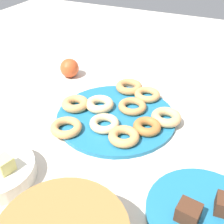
# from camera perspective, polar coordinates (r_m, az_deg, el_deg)

# --- Properties ---
(ground_plane) EXTENTS (2.40, 2.40, 0.00)m
(ground_plane) POSITION_cam_1_polar(r_m,az_deg,el_deg) (0.88, 0.82, -1.24)
(ground_plane) COLOR beige
(donut_plate) EXTENTS (0.37, 0.37, 0.01)m
(donut_plate) POSITION_cam_1_polar(r_m,az_deg,el_deg) (0.88, 0.82, -0.92)
(donut_plate) COLOR #1E6B93
(donut_plate) RESTS_ON ground_plane
(donut_0) EXTENTS (0.12, 0.12, 0.03)m
(donut_0) POSITION_cam_1_polar(r_m,az_deg,el_deg) (1.00, 3.46, 5.10)
(donut_0) COLOR #C6844C
(donut_0) RESTS_ON donut_plate
(donut_1) EXTENTS (0.12, 0.12, 0.02)m
(donut_1) POSITION_cam_1_polar(r_m,az_deg,el_deg) (0.82, -9.23, -3.08)
(donut_1) COLOR tan
(donut_1) RESTS_ON donut_plate
(donut_2) EXTENTS (0.11, 0.11, 0.03)m
(donut_2) POSITION_cam_1_polar(r_m,az_deg,el_deg) (0.81, 7.06, -2.91)
(donut_2) COLOR #AD6B33
(donut_2) RESTS_ON donut_plate
(donut_3) EXTENTS (0.10, 0.10, 0.02)m
(donut_3) POSITION_cam_1_polar(r_m,az_deg,el_deg) (0.82, -1.55, -2.32)
(donut_3) COLOR #EABC84
(donut_3) RESTS_ON donut_plate
(donut_4) EXTENTS (0.09, 0.09, 0.02)m
(donut_4) POSITION_cam_1_polar(r_m,az_deg,el_deg) (0.90, 4.12, 1.15)
(donut_4) COLOR #C6844C
(donut_4) RESTS_ON donut_plate
(donut_5) EXTENTS (0.12, 0.12, 0.03)m
(donut_5) POSITION_cam_1_polar(r_m,az_deg,el_deg) (0.90, -2.50, 1.58)
(donut_5) COLOR #EABC84
(donut_5) RESTS_ON donut_plate
(donut_6) EXTENTS (0.12, 0.12, 0.02)m
(donut_6) POSITION_cam_1_polar(r_m,az_deg,el_deg) (0.96, 7.10, 3.48)
(donut_6) COLOR tan
(donut_6) RESTS_ON donut_plate
(donut_7) EXTENTS (0.12, 0.12, 0.03)m
(donut_7) POSITION_cam_1_polar(r_m,az_deg,el_deg) (0.77, 2.39, -4.94)
(donut_7) COLOR tan
(donut_7) RESTS_ON donut_plate
(donut_8) EXTENTS (0.10, 0.10, 0.03)m
(donut_8) POSITION_cam_1_polar(r_m,az_deg,el_deg) (0.91, -7.38, 1.65)
(donut_8) COLOR tan
(donut_8) RESTS_ON donut_plate
(donut_9) EXTENTS (0.12, 0.12, 0.03)m
(donut_9) POSITION_cam_1_polar(r_m,az_deg,el_deg) (0.86, 10.84, -1.02)
(donut_9) COLOR tan
(donut_9) RESTS_ON donut_plate
(cake_plate) EXTENTS (0.25, 0.25, 0.01)m
(cake_plate) POSITION_cam_1_polar(r_m,az_deg,el_deg) (0.66, 18.12, -18.86)
(cake_plate) COLOR #1E6B93
(cake_plate) RESTS_ON ground_plane
(brownie_far) EXTENTS (0.05, 0.05, 0.04)m
(brownie_far) POSITION_cam_1_polar(r_m,az_deg,el_deg) (0.62, 15.13, -18.91)
(brownie_far) COLOR #472819
(brownie_far) RESTS_ON cake_plate
(melon_chunk_left) EXTENTS (0.04, 0.04, 0.04)m
(melon_chunk_left) POSITION_cam_1_polar(r_m,az_deg,el_deg) (0.69, -20.86, -9.83)
(melon_chunk_left) COLOR #DBD67A
(melon_chunk_left) RESTS_ON fruit_bowl
(apple) EXTENTS (0.07, 0.07, 0.07)m
(apple) POSITION_cam_1_polar(r_m,az_deg,el_deg) (1.12, -8.55, 8.75)
(apple) COLOR #CC4C23
(apple) RESTS_ON ground_plane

